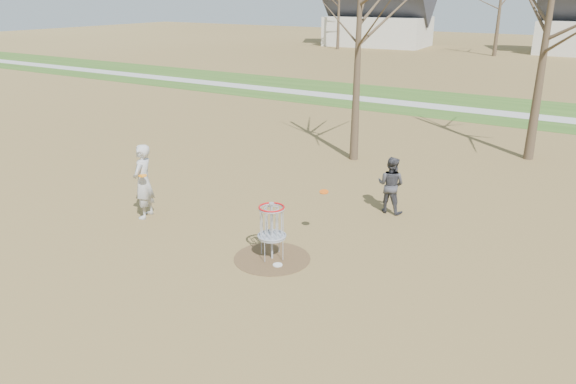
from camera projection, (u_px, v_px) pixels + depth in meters
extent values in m
plane|color=brown|center=(272.00, 258.00, 13.10)|extent=(160.00, 160.00, 0.00)
cube|color=#2D5119|center=(490.00, 109.00, 29.86)|extent=(160.00, 8.00, 0.01)
cube|color=#9E9E99|center=(485.00, 112.00, 29.05)|extent=(160.00, 1.50, 0.01)
cylinder|color=#47331E|center=(272.00, 258.00, 13.10)|extent=(1.80, 1.80, 0.01)
imported|color=#B2B2B2|center=(143.00, 182.00, 15.17)|extent=(0.71, 0.87, 2.06)
imported|color=#3A393F|center=(391.00, 185.00, 15.61)|extent=(0.79, 0.62, 1.61)
cylinder|color=silver|center=(278.00, 265.00, 12.75)|extent=(0.22, 0.22, 0.02)
cylinder|color=#E8550C|center=(324.00, 192.00, 13.61)|extent=(0.22, 0.22, 0.07)
cylinder|color=orange|center=(143.00, 176.00, 14.77)|extent=(0.22, 0.22, 0.02)
cylinder|color=#9EA3AD|center=(272.00, 232.00, 12.87)|extent=(0.05, 0.05, 1.35)
cylinder|color=#9EA3AD|center=(272.00, 237.00, 12.91)|extent=(0.64, 0.64, 0.04)
torus|color=#9EA3AD|center=(272.00, 209.00, 12.68)|extent=(0.60, 0.60, 0.04)
torus|color=red|center=(272.00, 207.00, 12.66)|extent=(0.60, 0.60, 0.04)
cone|color=#382B1E|center=(358.00, 56.00, 19.62)|extent=(0.32, 0.32, 7.50)
cone|color=#382B1E|center=(545.00, 41.00, 19.49)|extent=(0.36, 0.36, 8.50)
cone|color=#382B1E|center=(339.00, 10.00, 59.45)|extent=(0.36, 0.36, 8.00)
cone|color=#382B1E|center=(500.00, 7.00, 52.89)|extent=(0.40, 0.40, 9.00)
cube|color=silver|center=(378.00, 31.00, 64.05)|extent=(11.46, 7.75, 3.20)
pyramid|color=#2D2D33|center=(379.00, 0.00, 62.91)|extent=(12.01, 7.79, 3.55)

